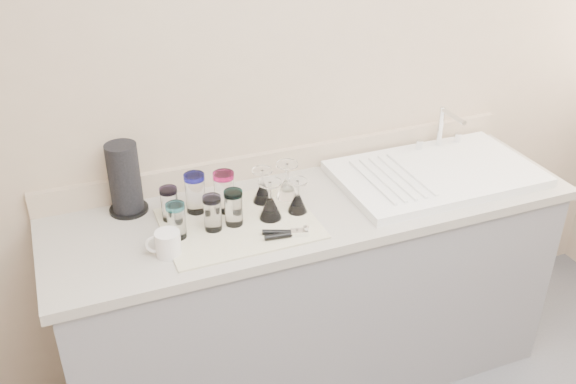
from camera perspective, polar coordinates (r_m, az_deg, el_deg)
name	(u,v)px	position (r m, az deg, el deg)	size (l,w,h in m)	color
counter_unit	(312,293)	(2.75, 2.14, -8.99)	(2.06, 0.62, 0.90)	slate
sink_unit	(436,173)	(2.73, 13.00, 1.67)	(0.82, 0.50, 0.22)	white
dish_towel	(239,223)	(2.36, -4.38, -2.80)	(0.55, 0.42, 0.01)	beige
tumbler_teal	(170,204)	(2.38, -10.49, -1.02)	(0.06, 0.06, 0.13)	white
tumbler_cyan	(195,193)	(2.40, -8.24, -0.06)	(0.08, 0.08, 0.15)	white
tumbler_purple	(224,191)	(2.40, -5.68, 0.05)	(0.08, 0.08, 0.16)	white
tumbler_magenta	(176,220)	(2.27, -9.89, -2.51)	(0.07, 0.07, 0.13)	white
tumbler_blue	(213,213)	(2.29, -6.73, -1.85)	(0.07, 0.07, 0.13)	white
tumbler_lavender	(234,207)	(2.31, -4.85, -1.37)	(0.07, 0.07, 0.14)	white
goblet_back_left	(263,191)	(2.46, -2.27, 0.12)	(0.08, 0.08, 0.14)	white
goblet_back_right	(287,186)	(2.48, -0.08, 0.54)	(0.08, 0.08, 0.15)	white
goblet_front_left	(270,206)	(2.35, -1.59, -1.22)	(0.09, 0.09, 0.15)	white
goblet_front_right	(297,201)	(2.39, 0.84, -0.80)	(0.07, 0.07, 0.13)	white
can_opener	(286,234)	(2.27, -0.17, -3.71)	(0.16, 0.08, 0.02)	silver
white_mug	(167,244)	(2.21, -10.70, -4.53)	(0.13, 0.11, 0.09)	silver
paper_towel_roll	(125,179)	(2.44, -14.31, 1.10)	(0.15, 0.15, 0.28)	black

